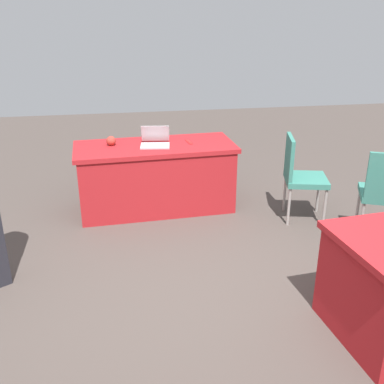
% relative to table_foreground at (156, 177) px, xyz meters
% --- Properties ---
extents(ground_plane, '(14.40, 14.40, 0.00)m').
position_rel_table_foreground_xyz_m(ground_plane, '(-0.21, 1.93, -0.39)').
color(ground_plane, '#4C423D').
extents(table_foreground, '(1.83, 0.85, 0.77)m').
position_rel_table_foreground_xyz_m(table_foreground, '(0.00, 0.00, 0.00)').
color(table_foreground, '#AD1E23').
rests_on(table_foreground, ground).
extents(chair_near_front, '(0.53, 0.53, 0.94)m').
position_rel_table_foreground_xyz_m(chair_near_front, '(-1.52, 0.55, 0.15)').
color(chair_near_front, '#9E9993').
rests_on(chair_near_front, ground).
extents(laptop_silver, '(0.35, 0.33, 0.21)m').
position_rel_table_foreground_xyz_m(laptop_silver, '(-0.00, 0.02, 0.42)').
color(laptop_silver, silver).
rests_on(laptop_silver, table_foreground).
extents(yarn_ball, '(0.11, 0.11, 0.11)m').
position_rel_table_foreground_xyz_m(yarn_ball, '(0.48, -0.06, 0.44)').
color(yarn_ball, '#B2382D').
rests_on(yarn_ball, table_foreground).
extents(scissors_red, '(0.06, 0.18, 0.01)m').
position_rel_table_foreground_xyz_m(scissors_red, '(-0.40, -0.04, 0.39)').
color(scissors_red, red).
rests_on(scissors_red, table_foreground).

